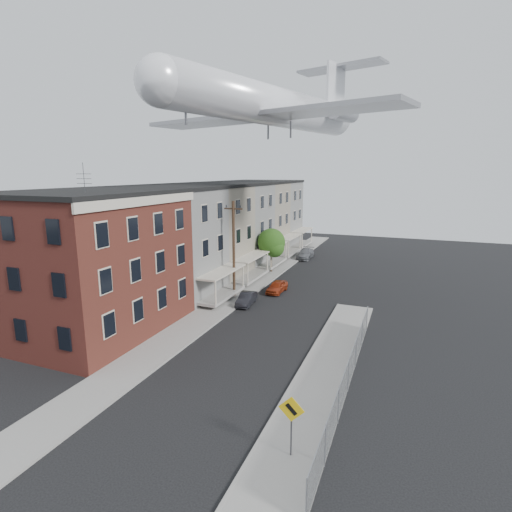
{
  "coord_description": "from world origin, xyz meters",
  "views": [
    {
      "loc": [
        9.52,
        -14.95,
        11.58
      ],
      "look_at": [
        0.77,
        7.38,
        6.51
      ],
      "focal_mm": 28.0,
      "sensor_mm": 36.0,
      "label": 1
    }
  ],
  "objects": [
    {
      "name": "curb_left",
      "position": [
        -4.05,
        24.0,
        0.07
      ],
      "size": [
        0.15,
        62.0,
        0.14
      ],
      "primitive_type": "cube",
      "color": "gray",
      "rests_on": "ground"
    },
    {
      "name": "sidewalk_right",
      "position": [
        5.5,
        6.0,
        0.06
      ],
      "size": [
        3.0,
        26.0,
        0.12
      ],
      "primitive_type": "cube",
      "color": "gray",
      "rests_on": "ground"
    },
    {
      "name": "corner_building",
      "position": [
        -12.0,
        7.0,
        5.16
      ],
      "size": [
        10.31,
        12.3,
        12.15
      ],
      "color": "#391312",
      "rests_on": "ground"
    },
    {
      "name": "utility_pole",
      "position": [
        -5.6,
        18.0,
        4.67
      ],
      "size": [
        1.8,
        0.26,
        9.0
      ],
      "color": "black",
      "rests_on": "ground"
    },
    {
      "name": "warning_sign",
      "position": [
        5.6,
        -1.03,
        1.88
      ],
      "size": [
        1.1,
        0.11,
        2.8
      ],
      "color": "#515156",
      "rests_on": "ground"
    },
    {
      "name": "street_tree",
      "position": [
        -5.27,
        27.92,
        3.45
      ],
      "size": [
        3.22,
        3.2,
        5.2
      ],
      "color": "black",
      "rests_on": "ground"
    },
    {
      "name": "car_far",
      "position": [
        -3.6,
        36.97,
        0.65
      ],
      "size": [
        1.92,
        4.52,
        1.3
      ],
      "primitive_type": "imported",
      "rotation": [
        0.0,
        0.0,
        0.02
      ],
      "color": "slate",
      "rests_on": "ground"
    },
    {
      "name": "car_mid",
      "position": [
        -3.6,
        16.24,
        0.55
      ],
      "size": [
        1.49,
        3.42,
        1.09
      ],
      "primitive_type": "imported",
      "rotation": [
        0.0,
        0.0,
        0.1
      ],
      "color": "black",
      "rests_on": "ground"
    },
    {
      "name": "row_house_b",
      "position": [
        -11.96,
        23.5,
        5.13
      ],
      "size": [
        11.98,
        7.0,
        10.3
      ],
      "color": "#756D5C",
      "rests_on": "ground"
    },
    {
      "name": "airplane",
      "position": [
        -3.43,
        23.68,
        17.75
      ],
      "size": [
        27.23,
        31.14,
        8.99
      ],
      "color": "white",
      "rests_on": "ground"
    },
    {
      "name": "chainlink_fence",
      "position": [
        7.0,
        5.0,
        1.0
      ],
      "size": [
        0.06,
        18.06,
        1.9
      ],
      "color": "gray",
      "rests_on": "ground"
    },
    {
      "name": "row_house_a",
      "position": [
        -11.96,
        16.5,
        5.13
      ],
      "size": [
        11.98,
        7.0,
        10.3
      ],
      "color": "slate",
      "rests_on": "ground"
    },
    {
      "name": "curb_right",
      "position": [
        4.05,
        6.0,
        0.07
      ],
      "size": [
        0.15,
        26.0,
        0.14
      ],
      "primitive_type": "cube",
      "color": "gray",
      "rests_on": "ground"
    },
    {
      "name": "row_house_e",
      "position": [
        -11.96,
        44.5,
        5.13
      ],
      "size": [
        11.98,
        7.0,
        10.3
      ],
      "color": "slate",
      "rests_on": "ground"
    },
    {
      "name": "sidewalk_left",
      "position": [
        -5.5,
        24.0,
        0.06
      ],
      "size": [
        3.0,
        62.0,
        0.12
      ],
      "primitive_type": "cube",
      "color": "gray",
      "rests_on": "ground"
    },
    {
      "name": "row_house_d",
      "position": [
        -11.96,
        37.5,
        5.13
      ],
      "size": [
        11.98,
        7.0,
        10.3
      ],
      "color": "#756D5C",
      "rests_on": "ground"
    },
    {
      "name": "ground",
      "position": [
        0.0,
        0.0,
        0.0
      ],
      "size": [
        120.0,
        120.0,
        0.0
      ],
      "primitive_type": "plane",
      "color": "black",
      "rests_on": "ground"
    },
    {
      "name": "row_house_c",
      "position": [
        -11.96,
        30.5,
        5.13
      ],
      "size": [
        11.98,
        7.0,
        10.3
      ],
      "color": "slate",
      "rests_on": "ground"
    },
    {
      "name": "car_near",
      "position": [
        -2.25,
        20.74,
        0.57
      ],
      "size": [
        1.51,
        3.42,
        1.14
      ],
      "primitive_type": "imported",
      "rotation": [
        0.0,
        0.0,
        -0.05
      ],
      "color": "maroon",
      "rests_on": "ground"
    }
  ]
}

